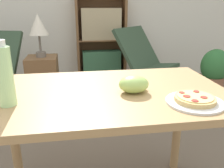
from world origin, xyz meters
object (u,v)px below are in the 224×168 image
Objects in this scene: grape_bunch at (134,84)px; potted_plant_floor at (215,70)px; pizza_on_plate at (195,100)px; drink_bottle at (4,76)px; lounge_chair_far at (146,73)px; side_table at (44,83)px; table_lamp at (38,26)px; bookshelf at (101,43)px.

potted_plant_floor is (1.62, 1.84, -0.50)m from grape_bunch.
drink_bottle reaches higher than pizza_on_plate.
grape_bunch is 0.54× the size of drink_bottle.
grape_bunch is at bearing -131.29° from potted_plant_floor.
side_table is (-1.33, -0.30, 0.02)m from lounge_chair_far.
grape_bunch is 2.50m from potted_plant_floor.
lounge_chair_far is (0.43, 2.11, -0.50)m from pizza_on_plate.
bookshelf is at bearing 49.96° from table_lamp.
lounge_chair_far is (1.25, 2.01, -0.62)m from drink_bottle.
bookshelf reaches higher than table_lamp.
grape_bunch is 1.84m from side_table.
drink_bottle reaches higher than lounge_chair_far.
grape_bunch is 2.12m from lounge_chair_far.
potted_plant_floor is (2.19, 1.91, -0.59)m from drink_bottle.
bookshelf is 1.25m from side_table.
drink_bottle reaches higher than side_table.
table_lamp is (-0.09, 1.70, 0.05)m from drink_bottle.
grape_bunch is at bearing 6.62° from drink_bottle.
side_table is (-0.09, 1.70, -0.60)m from drink_bottle.
drink_bottle is (-0.58, -0.07, 0.09)m from grape_bunch.
side_table is 1.32× the size of table_lamp.
pizza_on_plate is 2.75m from bookshelf.
grape_bunch is at bearing -67.86° from side_table.
bookshelf is at bearing 92.49° from pizza_on_plate.
lounge_chair_far is 1.58× the size of side_table.
grape_bunch reaches higher than side_table.
pizza_on_plate is 0.83m from drink_bottle.
lounge_chair_far is 2.09× the size of table_lamp.
grape_bunch reaches higher than potted_plant_floor.
table_lamp is (-0.90, 1.81, 0.17)m from pizza_on_plate.
side_table reaches higher than potted_plant_floor.
lounge_chair_far is 0.89m from bookshelf.
bookshelf is 1.27m from table_lamp.
potted_plant_floor is at bearing 40.99° from drink_bottle.
pizza_on_plate is at bearing -63.47° from side_table.
table_lamp is at bearing 112.14° from grape_bunch.
grape_bunch is 0.12× the size of bookshelf.
table_lamp is at bearing 0.00° from side_table.
table_lamp reaches higher than lounge_chair_far.
grape_bunch is 0.32× the size of table_lamp.
grape_bunch is 2.58m from bookshelf.
side_table is 0.64m from table_lamp.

